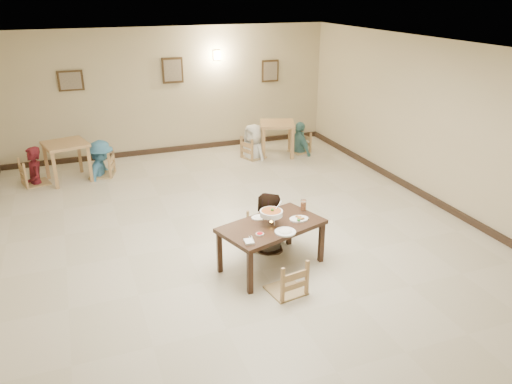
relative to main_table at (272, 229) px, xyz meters
name	(u,v)px	position (x,y,z in m)	size (l,w,h in m)	color
floor	(237,237)	(-0.18, 1.04, -0.61)	(10.00, 10.00, 0.00)	beige
ceiling	(234,50)	(-0.18, 1.04, 2.39)	(10.00, 10.00, 0.00)	silver
wall_back	(169,92)	(-0.18, 6.04, 0.89)	(10.00, 10.00, 0.00)	#C4B590
wall_front	(473,363)	(-0.18, -3.96, 0.89)	(10.00, 10.00, 0.00)	#C4B590
wall_right	(446,127)	(3.82, 1.04, 0.89)	(10.00, 10.00, 0.00)	#C4B590
baseboard_back	(174,149)	(-0.18, 6.01, -0.55)	(8.00, 0.06, 0.12)	black
baseboard_right	(434,200)	(3.79, 1.04, -0.55)	(0.06, 10.00, 0.12)	black
picture_a	(71,81)	(-2.38, 6.00, 1.29)	(0.55, 0.04, 0.45)	#382715
picture_b	(173,70)	(-0.08, 6.00, 1.39)	(0.50, 0.04, 0.60)	#382715
picture_c	(270,71)	(2.42, 6.00, 1.24)	(0.45, 0.04, 0.55)	#382715
wall_sconce	(217,55)	(1.02, 6.00, 1.69)	(0.16, 0.05, 0.22)	#FFD88C
main_table	(272,229)	(0.00, 0.00, 0.00)	(1.66, 1.24, 0.69)	#382115
chair_far	(261,218)	(0.10, 0.70, -0.14)	(0.44, 0.44, 0.93)	tan
chair_near	(287,260)	(-0.06, -0.68, -0.12)	(0.46, 0.46, 0.98)	tan
main_diner	(266,193)	(0.15, 0.60, 0.30)	(0.89, 0.69, 1.83)	gray
curry_warmer	(271,213)	(-0.01, 0.00, 0.25)	(0.37, 0.33, 0.29)	silver
rice_plate_far	(260,217)	(-0.08, 0.25, 0.09)	(0.26, 0.26, 0.06)	white
rice_plate_near	(285,232)	(0.07, -0.31, 0.09)	(0.29, 0.29, 0.07)	white
fried_plate	(299,219)	(0.43, -0.01, 0.10)	(0.28, 0.28, 0.06)	white
chili_dish	(260,234)	(-0.28, -0.24, 0.09)	(0.11, 0.11, 0.02)	white
napkin_cutlery	(249,241)	(-0.49, -0.40, 0.09)	(0.16, 0.24, 0.03)	white
drink_glass	(303,205)	(0.64, 0.28, 0.16)	(0.08, 0.08, 0.17)	white
bg_table_left	(66,149)	(-2.67, 4.82, 0.08)	(1.01, 1.01, 0.83)	tan
bg_table_right	(277,128)	(2.15, 4.86, 0.06)	(1.03, 1.03, 0.81)	tan
bg_chair_ll	(32,160)	(-3.34, 4.83, -0.09)	(0.49, 0.49, 1.05)	tan
bg_chair_lr	(100,153)	(-2.00, 4.85, -0.09)	(0.49, 0.49, 1.05)	tan
bg_chair_rl	(254,138)	(1.53, 4.85, -0.11)	(0.47, 0.47, 1.00)	tan
bg_chair_rr	(300,134)	(2.76, 4.86, -0.14)	(0.44, 0.44, 0.94)	tan
bg_diner_a	(30,147)	(-3.34, 4.83, 0.19)	(0.58, 0.38, 1.60)	#58141D
bg_diner_b	(98,141)	(-2.00, 4.85, 0.18)	(1.02, 0.59, 1.58)	teal
bg_diner_c	(253,124)	(1.53, 4.85, 0.21)	(0.80, 0.52, 1.65)	silver
bg_diner_d	(300,122)	(2.76, 4.86, 0.16)	(0.90, 0.37, 1.53)	teal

